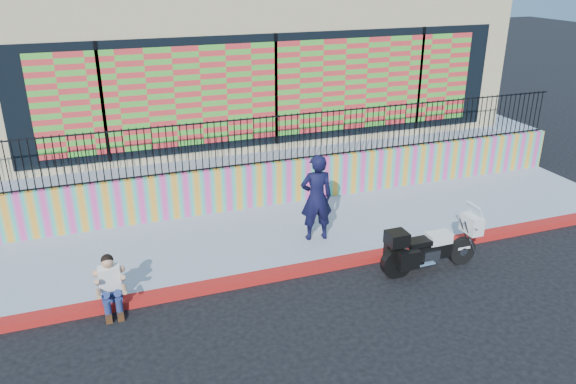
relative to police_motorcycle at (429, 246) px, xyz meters
name	(u,v)px	position (x,y,z in m)	size (l,w,h in m)	color
ground	(341,266)	(-1.59, 0.76, -0.56)	(90.00, 90.00, 0.00)	black
red_curb	(341,262)	(-1.59, 0.76, -0.48)	(16.00, 0.30, 0.15)	#B00C1E
sidewalk	(311,229)	(-1.59, 2.41, -0.48)	(16.00, 3.00, 0.15)	#8E94AB
mural_wall	(288,181)	(-1.59, 4.01, 0.14)	(16.00, 0.20, 1.10)	#EF3F9F
metal_fence	(288,138)	(-1.59, 4.01, 1.29)	(15.80, 0.04, 1.20)	black
elevated_platform	(236,131)	(-1.59, 9.11, 0.07)	(16.00, 10.00, 1.25)	#8E94AB
storefront_building	(235,52)	(-1.59, 8.90, 2.69)	(14.00, 8.06, 4.00)	tan
police_motorcycle	(429,246)	(0.00, 0.00, 0.00)	(2.13, 0.71, 1.33)	black
police_officer	(316,198)	(-1.71, 1.84, 0.57)	(0.71, 0.47, 1.95)	black
seated_man	(111,290)	(-6.15, 0.66, -0.11)	(0.54, 0.71, 1.06)	navy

